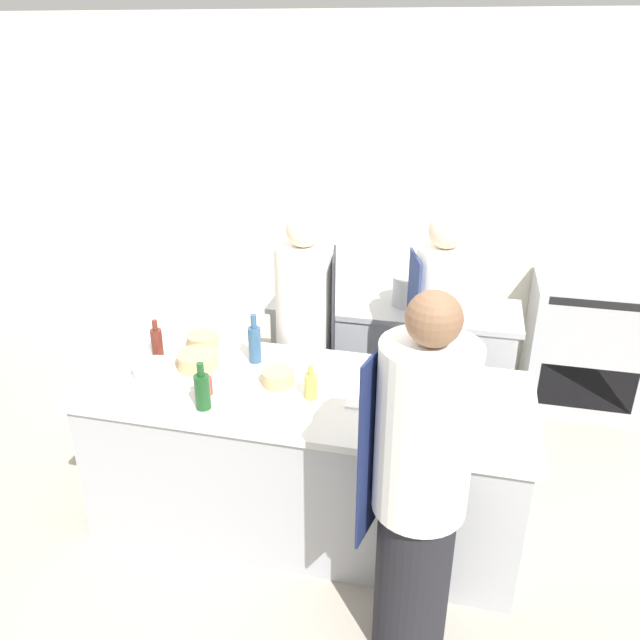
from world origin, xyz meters
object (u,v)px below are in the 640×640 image
at_px(bowl_mixing_large, 197,360).
at_px(bowl_ceramic_blue, 278,377).
at_px(bottle_vinegar, 202,390).
at_px(bowl_prep_small, 203,341).
at_px(cup, 205,386).
at_px(chef_at_stove, 305,337).
at_px(chef_at_pass_far, 436,344).
at_px(bottle_sauce, 429,358).
at_px(bowl_wooden_salad, 153,369).
at_px(bottle_wine, 390,357).
at_px(stockpot, 408,291).
at_px(bottle_olive_oil, 255,343).
at_px(bottle_water, 157,341).
at_px(bottle_cooking_oil, 311,385).
at_px(oven_range, 585,344).
at_px(chef_at_prep_near, 419,492).

relative_size(bowl_mixing_large, bowl_ceramic_blue, 1.30).
height_order(bottle_vinegar, bowl_prep_small, bottle_vinegar).
height_order(bottle_vinegar, cup, bottle_vinegar).
distance_m(chef_at_stove, bowl_prep_small, 0.68).
bearing_deg(bowl_ceramic_blue, bottle_vinegar, -133.71).
xyz_separation_m(chef_at_pass_far, bottle_sauce, (-0.02, -0.47, 0.15)).
height_order(bowl_mixing_large, bowl_wooden_salad, bowl_mixing_large).
xyz_separation_m(bottle_vinegar, bottle_wine, (0.88, 0.58, -0.00)).
bearing_deg(stockpot, cup, -122.23).
xyz_separation_m(bottle_vinegar, bowl_wooden_salad, (-0.42, 0.27, -0.08)).
height_order(chef_at_stove, bottle_wine, chef_at_stove).
bearing_deg(bowl_wooden_salad, bottle_vinegar, -32.46).
height_order(chef_at_stove, bottle_olive_oil, chef_at_stove).
bearing_deg(bottle_water, bottle_olive_oil, 5.48).
height_order(chef_at_pass_far, bowl_mixing_large, chef_at_pass_far).
distance_m(bottle_cooking_oil, stockpot, 1.42).
bearing_deg(bottle_water, oven_range, 30.66).
height_order(bottle_water, bowl_mixing_large, bottle_water).
height_order(chef_at_prep_near, cup, chef_at_prep_near).
distance_m(bottle_sauce, bottle_water, 1.59).
distance_m(chef_at_pass_far, bowl_wooden_salad, 1.73).
xyz_separation_m(chef_at_pass_far, bottle_cooking_oil, (-0.60, -0.83, 0.10)).
distance_m(chef_at_stove, bottle_cooking_oil, 0.86).
bearing_deg(bowl_prep_small, bowl_mixing_large, -74.33).
xyz_separation_m(bottle_vinegar, bottle_cooking_oil, (0.51, 0.22, -0.03)).
xyz_separation_m(bottle_cooking_oil, bowl_prep_small, (-0.78, 0.41, -0.03)).
height_order(bowl_wooden_salad, cup, cup).
xyz_separation_m(chef_at_stove, cup, (-0.31, -0.90, 0.11)).
distance_m(bottle_water, bowl_ceramic_blue, 0.82).
bearing_deg(bowl_prep_small, bottle_cooking_oil, -27.63).
height_order(oven_range, bowl_prep_small, oven_range).
height_order(bowl_ceramic_blue, stockpot, stockpot).
xyz_separation_m(bottle_olive_oil, bowl_wooden_salad, (-0.52, -0.27, -0.09)).
xyz_separation_m(bowl_mixing_large, stockpot, (1.08, 1.20, 0.06)).
bearing_deg(bowl_prep_small, bowl_wooden_salad, -112.72).
xyz_separation_m(bottle_water, bowl_wooden_salad, (0.07, -0.21, -0.06)).
xyz_separation_m(chef_at_prep_near, bowl_ceramic_blue, (-0.83, 0.73, 0.03)).
height_order(bottle_water, bowl_wooden_salad, bottle_water).
height_order(oven_range, bowl_mixing_large, oven_range).
bearing_deg(bottle_sauce, bowl_prep_small, 177.83).
height_order(chef_at_prep_near, bottle_sauce, chef_at_prep_near).
bearing_deg(bottle_vinegar, bowl_mixing_large, 117.41).
xyz_separation_m(bowl_mixing_large, cup, (0.16, -0.26, 0.00)).
distance_m(bowl_ceramic_blue, cup, 0.40).
bearing_deg(bottle_water, cup, -37.57).
distance_m(bottle_cooking_oil, bowl_mixing_large, 0.74).
xyz_separation_m(chef_at_stove, bottle_olive_oil, (-0.17, -0.50, 0.18)).
bearing_deg(bottle_vinegar, bottle_wine, 33.27).
relative_size(chef_at_stove, bottle_cooking_oil, 8.60).
bearing_deg(oven_range, cup, -139.07).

